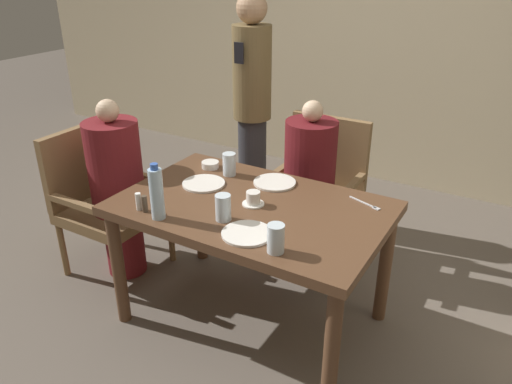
{
  "coord_description": "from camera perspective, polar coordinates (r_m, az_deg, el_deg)",
  "views": [
    {
      "loc": [
        1.16,
        -1.92,
        1.87
      ],
      "look_at": [
        0.0,
        0.04,
        0.77
      ],
      "focal_mm": 35.0,
      "sensor_mm": 36.0,
      "label": 1
    }
  ],
  "objects": [
    {
      "name": "chair_far_side",
      "position": [
        3.3,
        7.08,
        0.83
      ],
      "size": [
        0.54,
        0.54,
        0.91
      ],
      "color": "brown",
      "rests_on": "ground_plane"
    },
    {
      "name": "plate_main_left",
      "position": [
        2.75,
        -6.01,
        0.97
      ],
      "size": [
        0.23,
        0.23,
        0.01
      ],
      "color": "white",
      "rests_on": "dining_table"
    },
    {
      "name": "chair_left_side",
      "position": [
        3.26,
        -17.14,
        -0.5
      ],
      "size": [
        0.54,
        0.54,
        0.91
      ],
      "color": "brown",
      "rests_on": "ground_plane"
    },
    {
      "name": "diner_in_far_chair",
      "position": [
        3.15,
        6.07,
        0.98
      ],
      "size": [
        0.32,
        0.32,
        1.09
      ],
      "color": "#5B1419",
      "rests_on": "ground_plane"
    },
    {
      "name": "ground_plane",
      "position": [
        2.92,
        -0.44,
        -14.14
      ],
      "size": [
        16.0,
        16.0,
        0.0
      ],
      "primitive_type": "plane",
      "color": "#60564C"
    },
    {
      "name": "water_bottle",
      "position": [
        2.38,
        -11.29,
        -0.14
      ],
      "size": [
        0.07,
        0.07,
        0.28
      ],
      "color": "silver",
      "rests_on": "dining_table"
    },
    {
      "name": "glass_tall_far",
      "position": [
        2.1,
        2.28,
        -5.33
      ],
      "size": [
        0.08,
        0.08,
        0.13
      ],
      "color": "silver",
      "rests_on": "dining_table"
    },
    {
      "name": "glass_tall_near",
      "position": [
        2.35,
        -3.78,
        -1.79
      ],
      "size": [
        0.08,
        0.08,
        0.13
      ],
      "color": "silver",
      "rests_on": "dining_table"
    },
    {
      "name": "glass_tall_mid",
      "position": [
        2.83,
        -3.07,
        3.19
      ],
      "size": [
        0.08,
        0.08,
        0.13
      ],
      "color": "silver",
      "rests_on": "dining_table"
    },
    {
      "name": "salt_shaker",
      "position": [
        2.51,
        -13.28,
        -1.07
      ],
      "size": [
        0.03,
        0.03,
        0.09
      ],
      "color": "white",
      "rests_on": "dining_table"
    },
    {
      "name": "wall_back",
      "position": [
        4.38,
        15.83,
        18.6
      ],
      "size": [
        8.0,
        0.06,
        2.8
      ],
      "color": "beige",
      "rests_on": "ground_plane"
    },
    {
      "name": "fork_beside_plate",
      "position": [
        2.58,
        12.61,
        -1.39
      ],
      "size": [
        0.18,
        0.08,
        0.0
      ],
      "color": "silver",
      "rests_on": "dining_table"
    },
    {
      "name": "standing_host",
      "position": [
        3.69,
        -0.45,
        10.16
      ],
      "size": [
        0.28,
        0.32,
        1.64
      ],
      "color": "#2D2D33",
      "rests_on": "ground_plane"
    },
    {
      "name": "plate_dessert_center",
      "position": [
        2.75,
        2.14,
        1.11
      ],
      "size": [
        0.23,
        0.23,
        0.01
      ],
      "color": "white",
      "rests_on": "dining_table"
    },
    {
      "name": "bowl_small",
      "position": [
        2.96,
        -5.25,
        3.13
      ],
      "size": [
        0.1,
        0.1,
        0.04
      ],
      "color": "white",
      "rests_on": "dining_table"
    },
    {
      "name": "diner_in_left_chair",
      "position": [
        3.13,
        -15.51,
        0.34
      ],
      "size": [
        0.32,
        0.32,
        1.13
      ],
      "color": "maroon",
      "rests_on": "ground_plane"
    },
    {
      "name": "dining_table",
      "position": [
        2.56,
        -0.49,
        -3.22
      ],
      "size": [
        1.35,
        0.86,
        0.72
      ],
      "color": "brown",
      "rests_on": "ground_plane"
    },
    {
      "name": "teacup_with_saucer",
      "position": [
        2.5,
        -0.37,
        -0.84
      ],
      "size": [
        0.11,
        0.11,
        0.07
      ],
      "color": "white",
      "rests_on": "dining_table"
    },
    {
      "name": "plate_main_right",
      "position": [
        2.25,
        -1.03,
        -4.76
      ],
      "size": [
        0.23,
        0.23,
        0.01
      ],
      "color": "white",
      "rests_on": "dining_table"
    },
    {
      "name": "pepper_shaker",
      "position": [
        2.49,
        -12.61,
        -1.32
      ],
      "size": [
        0.03,
        0.03,
        0.09
      ],
      "color": "#4C3D2D",
      "rests_on": "dining_table"
    }
  ]
}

